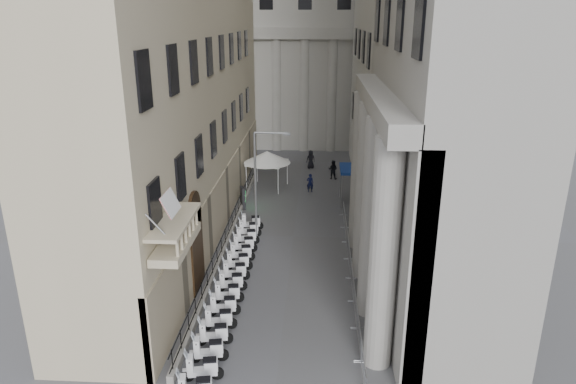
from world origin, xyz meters
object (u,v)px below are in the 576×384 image
(street_lamp, at_px, (259,177))
(pedestrian_a, at_px, (310,183))
(pedestrian_b, at_px, (333,170))
(security_tent, at_px, (264,156))
(info_kiosk, at_px, (243,198))

(street_lamp, bearing_deg, pedestrian_a, 74.47)
(street_lamp, xyz_separation_m, pedestrian_b, (5.24, 13.66, -3.43))
(security_tent, xyz_separation_m, info_kiosk, (-1.14, -5.61, -1.87))
(info_kiosk, bearing_deg, pedestrian_b, 26.91)
(info_kiosk, relative_size, pedestrian_b, 0.98)
(pedestrian_a, bearing_deg, info_kiosk, 39.21)
(security_tent, bearing_deg, street_lamp, -85.77)
(security_tent, xyz_separation_m, pedestrian_a, (4.03, -1.30, -1.94))
(info_kiosk, height_order, pedestrian_b, pedestrian_b)
(security_tent, relative_size, street_lamp, 0.55)
(info_kiosk, relative_size, pedestrian_a, 1.08)
(street_lamp, height_order, pedestrian_a, street_lamp)
(info_kiosk, xyz_separation_m, pedestrian_a, (5.16, 4.31, -0.07))
(pedestrian_a, bearing_deg, security_tent, -18.53)
(pedestrian_b, bearing_deg, street_lamp, 86.54)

